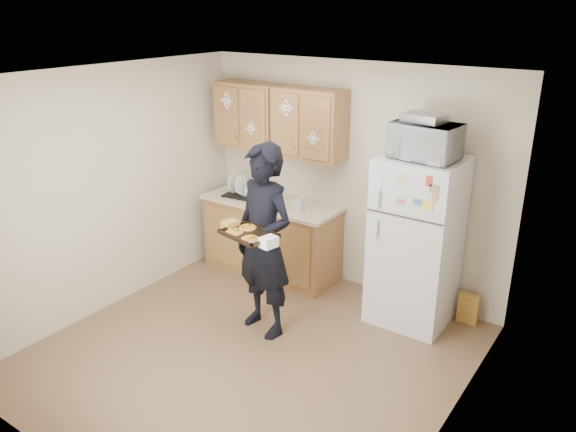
{
  "coord_description": "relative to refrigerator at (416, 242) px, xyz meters",
  "views": [
    {
      "loc": [
        2.79,
        -3.43,
        3.04
      ],
      "look_at": [
        0.1,
        0.45,
        1.24
      ],
      "focal_mm": 35.0,
      "sensor_mm": 36.0,
      "label": 1
    }
  ],
  "objects": [
    {
      "name": "foil_pan",
      "position": [
        -0.02,
        -0.02,
        1.22
      ],
      "size": [
        0.4,
        0.3,
        0.08
      ],
      "primitive_type": "cube",
      "rotation": [
        0.0,
        0.0,
        -0.14
      ],
      "color": "#ACABB2",
      "rests_on": "microwave"
    },
    {
      "name": "cereal_box",
      "position": [
        0.52,
        0.24,
        -0.69
      ],
      "size": [
        0.2,
        0.07,
        0.32
      ],
      "primitive_type": "cube",
      "color": "#D6C54B",
      "rests_on": "floor"
    },
    {
      "name": "base_cabinet",
      "position": [
        -1.8,
        0.05,
        -0.42
      ],
      "size": [
        1.6,
        0.6,
        0.86
      ],
      "primitive_type": "cube",
      "color": "brown",
      "rests_on": "floor"
    },
    {
      "name": "soap_bottle",
      "position": [
        -1.36,
        -0.04,
        0.15
      ],
      "size": [
        0.1,
        0.11,
        0.21
      ],
      "primitive_type": "imported",
      "rotation": [
        0.0,
        0.0,
        0.11
      ],
      "color": "silver",
      "rests_on": "countertop"
    },
    {
      "name": "countertop",
      "position": [
        -1.8,
        0.05,
        0.03
      ],
      "size": [
        1.64,
        0.64,
        0.04
      ],
      "primitive_type": "cube",
      "color": "beige",
      "rests_on": "base_cabinet"
    },
    {
      "name": "pizza_front_right",
      "position": [
        -0.95,
        -1.41,
        0.3
      ],
      "size": [
        0.15,
        0.15,
        0.02
      ],
      "primitive_type": "cylinder",
      "color": "orange",
      "rests_on": "baking_tray"
    },
    {
      "name": "upper_cab_left",
      "position": [
        -2.2,
        0.18,
        0.98
      ],
      "size": [
        0.8,
        0.33,
        0.75
      ],
      "primitive_type": "cube",
      "color": "brown",
      "rests_on": "wall_back"
    },
    {
      "name": "person",
      "position": [
        -1.1,
        -1.02,
        0.09
      ],
      "size": [
        0.76,
        0.58,
        1.88
      ],
      "primitive_type": "imported",
      "rotation": [
        0.0,
        0.0,
        -0.2
      ],
      "color": "black",
      "rests_on": "floor"
    },
    {
      "name": "ceiling",
      "position": [
        -0.95,
        -1.43,
        1.65
      ],
      "size": [
        3.6,
        3.6,
        0.0
      ],
      "primitive_type": "plane",
      "color": "white",
      "rests_on": "wall_back"
    },
    {
      "name": "baking_tray",
      "position": [
        -1.04,
        -1.31,
        0.28
      ],
      "size": [
        0.52,
        0.43,
        0.04
      ],
      "primitive_type": "cube",
      "rotation": [
        0.0,
        0.0,
        -0.2
      ],
      "color": "black",
      "rests_on": "person"
    },
    {
      "name": "microwave",
      "position": [
        0.02,
        -0.05,
        1.02
      ],
      "size": [
        0.63,
        0.45,
        0.33
      ],
      "primitive_type": "imported",
      "rotation": [
        0.0,
        0.0,
        -0.07
      ],
      "color": "silver",
      "rests_on": "refrigerator"
    },
    {
      "name": "dish_rack",
      "position": [
        -2.18,
        0.01,
        0.14
      ],
      "size": [
        0.46,
        0.37,
        0.17
      ],
      "primitive_type": "cube",
      "rotation": [
        0.0,
        0.0,
        0.12
      ],
      "color": "black",
      "rests_on": "countertop"
    },
    {
      "name": "pizza_front_left",
      "position": [
        -1.16,
        -1.36,
        0.3
      ],
      "size": [
        0.15,
        0.15,
        0.02
      ],
      "primitive_type": "cylinder",
      "color": "orange",
      "rests_on": "baking_tray"
    },
    {
      "name": "pizza_back_left",
      "position": [
        -1.13,
        -1.21,
        0.3
      ],
      "size": [
        0.15,
        0.15,
        0.02
      ],
      "primitive_type": "cylinder",
      "color": "orange",
      "rests_on": "baking_tray"
    },
    {
      "name": "wall_front",
      "position": [
        -0.95,
        -3.23,
        0.4
      ],
      "size": [
        3.6,
        0.04,
        2.5
      ],
      "primitive_type": "cube",
      "color": "beige",
      "rests_on": "floor"
    },
    {
      "name": "wall_right",
      "position": [
        0.85,
        -1.43,
        0.4
      ],
      "size": [
        0.04,
        3.6,
        2.5
      ],
      "primitive_type": "cube",
      "color": "beige",
      "rests_on": "floor"
    },
    {
      "name": "refrigerator",
      "position": [
        0.0,
        0.0,
        0.0
      ],
      "size": [
        0.75,
        0.7,
        1.7
      ],
      "primitive_type": "cube",
      "color": "silver",
      "rests_on": "floor"
    },
    {
      "name": "upper_cab_right",
      "position": [
        -1.38,
        0.18,
        0.98
      ],
      "size": [
        0.8,
        0.33,
        0.75
      ],
      "primitive_type": "cube",
      "color": "brown",
      "rests_on": "wall_back"
    },
    {
      "name": "floor",
      "position": [
        -0.95,
        -1.43,
        -0.85
      ],
      "size": [
        3.6,
        3.6,
        0.0
      ],
      "primitive_type": "plane",
      "color": "brown",
      "rests_on": "ground"
    },
    {
      "name": "wall_back",
      "position": [
        -0.95,
        0.37,
        0.4
      ],
      "size": [
        3.6,
        0.04,
        2.5
      ],
      "primitive_type": "cube",
      "color": "beige",
      "rests_on": "floor"
    },
    {
      "name": "wall_left",
      "position": [
        -2.75,
        -1.43,
        0.4
      ],
      "size": [
        0.04,
        3.6,
        2.5
      ],
      "primitive_type": "cube",
      "color": "beige",
      "rests_on": "floor"
    },
    {
      "name": "bowl",
      "position": [
        -2.12,
        0.01,
        0.1
      ],
      "size": [
        0.28,
        0.28,
        0.06
      ],
      "primitive_type": "imported",
      "rotation": [
        0.0,
        0.0,
        0.24
      ],
      "color": "silver",
      "rests_on": "dish_rack"
    }
  ]
}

